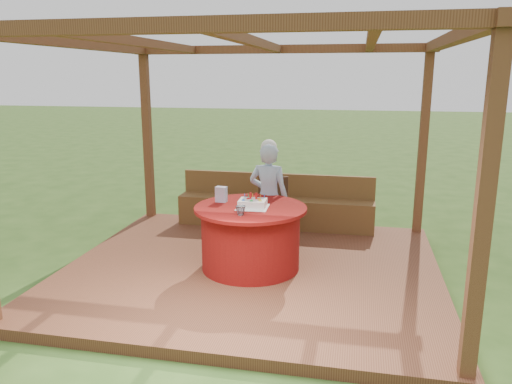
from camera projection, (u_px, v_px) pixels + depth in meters
ground at (252, 275)px, 6.16m from camera, size 60.00×60.00×0.00m
deck at (252, 271)px, 6.15m from camera, size 4.50×4.00×0.12m
pergola at (251, 75)px, 5.61m from camera, size 4.50×4.00×2.72m
bench at (275, 209)px, 7.71m from camera, size 3.00×0.42×0.80m
table at (251, 237)px, 6.00m from camera, size 1.34×1.34×0.77m
chair at (273, 205)px, 7.10m from camera, size 0.47×0.47×0.88m
elderly_woman at (269, 196)px, 6.55m from camera, size 0.56×0.40×1.49m
birthday_cake at (253, 203)px, 5.87m from camera, size 0.37×0.37×0.17m
gift_bag at (221, 194)px, 6.12m from camera, size 0.14×0.10×0.19m
drinking_glass at (241, 211)px, 5.55m from camera, size 0.15×0.15×0.11m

